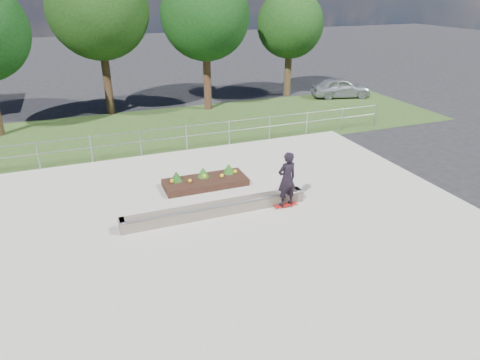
% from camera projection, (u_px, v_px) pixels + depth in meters
% --- Properties ---
extents(ground, '(120.00, 120.00, 0.00)m').
position_uv_depth(ground, '(252.00, 234.00, 12.64)').
color(ground, black).
rests_on(ground, ground).
extents(grass_verge, '(30.00, 8.00, 0.02)m').
position_uv_depth(grass_verge, '(170.00, 129.00, 21.97)').
color(grass_verge, '#2B441B').
rests_on(grass_verge, ground).
extents(concrete_slab, '(15.00, 15.00, 0.06)m').
position_uv_depth(concrete_slab, '(252.00, 234.00, 12.62)').
color(concrete_slab, '#ACA799').
rests_on(concrete_slab, ground).
extents(fence, '(20.06, 0.06, 1.20)m').
position_uv_depth(fence, '(186.00, 135.00, 18.69)').
color(fence, gray).
rests_on(fence, ground).
extents(tree_mid_left, '(5.25, 5.25, 8.25)m').
position_uv_depth(tree_mid_left, '(98.00, 9.00, 22.23)').
color(tree_mid_left, black).
rests_on(tree_mid_left, ground).
extents(tree_mid_right, '(4.90, 4.90, 7.70)m').
position_uv_depth(tree_mid_right, '(205.00, 15.00, 23.34)').
color(tree_mid_right, '#372116').
rests_on(tree_mid_right, ground).
extents(tree_far_right, '(4.20, 4.20, 6.60)m').
position_uv_depth(tree_far_right, '(290.00, 25.00, 26.90)').
color(tree_far_right, '#392816').
rests_on(tree_far_right, ground).
extents(grind_ledge, '(6.00, 0.44, 0.43)m').
position_uv_depth(grind_ledge, '(216.00, 209.00, 13.52)').
color(grind_ledge, brown).
rests_on(grind_ledge, concrete_slab).
extents(planter_bed, '(3.00, 1.20, 0.61)m').
position_uv_depth(planter_bed, '(205.00, 180.00, 15.56)').
color(planter_bed, black).
rests_on(planter_bed, concrete_slab).
extents(skateboarder, '(0.80, 0.52, 1.93)m').
position_uv_depth(skateboarder, '(287.00, 179.00, 13.67)').
color(skateboarder, silver).
rests_on(skateboarder, concrete_slab).
extents(parked_car, '(4.03, 2.38, 1.29)m').
position_uv_depth(parked_car, '(341.00, 88.00, 27.89)').
color(parked_car, '#A0A5A9').
rests_on(parked_car, ground).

